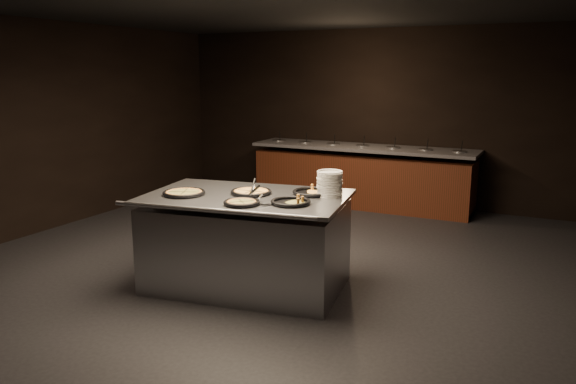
% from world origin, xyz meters
% --- Properties ---
extents(room, '(7.02, 8.02, 2.92)m').
position_xyz_m(room, '(0.00, 0.00, 1.45)').
color(room, black).
rests_on(room, ground).
extents(salad_bar, '(3.70, 0.83, 1.18)m').
position_xyz_m(salad_bar, '(0.00, 3.56, 0.44)').
color(salad_bar, '#5A2215').
rests_on(salad_bar, ground).
extents(serving_counter, '(2.20, 1.60, 0.97)m').
position_xyz_m(serving_counter, '(0.12, -0.38, 0.46)').
color(serving_counter, '#A8AAAF').
rests_on(serving_counter, ground).
extents(plate_stack, '(0.26, 0.26, 0.25)m').
position_xyz_m(plate_stack, '(0.90, -0.05, 1.10)').
color(plate_stack, silver).
rests_on(plate_stack, serving_counter).
extents(pan_veggie_whole, '(0.43, 0.43, 0.04)m').
position_xyz_m(pan_veggie_whole, '(-0.45, -0.65, 0.99)').
color(pan_veggie_whole, black).
rests_on(pan_veggie_whole, serving_counter).
extents(pan_cheese_whole, '(0.42, 0.42, 0.04)m').
position_xyz_m(pan_cheese_whole, '(0.14, -0.30, 0.99)').
color(pan_cheese_whole, black).
rests_on(pan_cheese_whole, serving_counter).
extents(pan_cheese_slices_a, '(0.41, 0.41, 0.04)m').
position_xyz_m(pan_cheese_slices_a, '(0.71, -0.03, 0.99)').
color(pan_cheese_slices_a, black).
rests_on(pan_cheese_slices_a, serving_counter).
extents(pan_cheese_slices_b, '(0.35, 0.35, 0.04)m').
position_xyz_m(pan_cheese_slices_b, '(0.30, -0.76, 0.99)').
color(pan_cheese_slices_b, black).
rests_on(pan_cheese_slices_b, serving_counter).
extents(pan_veggie_slices, '(0.38, 0.38, 0.04)m').
position_xyz_m(pan_veggie_slices, '(0.70, -0.52, 0.99)').
color(pan_veggie_slices, black).
rests_on(pan_veggie_slices, serving_counter).
extents(server_left, '(0.17, 0.29, 0.15)m').
position_xyz_m(server_left, '(0.15, -0.28, 1.04)').
color(server_left, '#A8AAAF').
rests_on(server_left, serving_counter).
extents(server_right, '(0.33, 0.22, 0.17)m').
position_xyz_m(server_right, '(0.38, -0.61, 1.06)').
color(server_right, '#A8AAAF').
rests_on(server_right, serving_counter).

